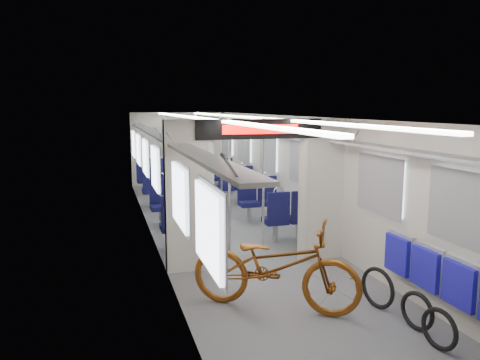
{
  "coord_description": "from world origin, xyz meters",
  "views": [
    {
      "loc": [
        -2.31,
        -8.83,
        2.5
      ],
      "look_at": [
        -0.06,
        -1.24,
        1.24
      ],
      "focal_mm": 35.0,
      "sensor_mm": 36.0,
      "label": 1
    }
  ],
  "objects": [
    {
      "name": "bike_hoop_b",
      "position": [
        0.99,
        -4.66,
        0.2
      ],
      "size": [
        0.15,
        0.45,
        0.45
      ],
      "primitive_type": "torus",
      "rotation": [
        1.57,
        0.0,
        1.8
      ],
      "color": "black",
      "rests_on": "ground"
    },
    {
      "name": "seat_bay_near_right",
      "position": [
        0.94,
        -0.16,
        0.53
      ],
      "size": [
        0.89,
        1.98,
        1.07
      ],
      "color": "#0C0B34",
      "rests_on": "ground"
    },
    {
      "name": "seat_bay_far_left",
      "position": [
        -0.94,
        3.65,
        0.55
      ],
      "size": [
        0.92,
        2.12,
        1.11
      ],
      "color": "#0C0B34",
      "rests_on": "ground"
    },
    {
      "name": "bike_hoop_a",
      "position": [
        0.94,
        -5.09,
        0.2
      ],
      "size": [
        0.13,
        0.45,
        0.45
      ],
      "primitive_type": "torus",
      "rotation": [
        1.57,
        0.0,
        1.76
      ],
      "color": "black",
      "rests_on": "ground"
    },
    {
      "name": "seat_bay_far_right",
      "position": [
        0.93,
        3.49,
        0.54
      ],
      "size": [
        0.9,
        2.03,
        1.09
      ],
      "color": "#0C0B34",
      "rests_on": "ground"
    },
    {
      "name": "bicycle",
      "position": [
        -0.34,
        -3.68,
        0.56
      ],
      "size": [
        2.17,
        1.78,
        1.11
      ],
      "primitive_type": "imported",
      "rotation": [
        0.0,
        0.0,
        0.99
      ],
      "color": "brown",
      "rests_on": "ground"
    },
    {
      "name": "stanchion_far_right",
      "position": [
        0.39,
        1.85,
        1.15
      ],
      "size": [
        0.05,
        0.05,
        2.3
      ],
      "primitive_type": "cylinder",
      "color": "silver",
      "rests_on": "ground"
    },
    {
      "name": "stanchion_near_left",
      "position": [
        -0.37,
        -1.68,
        1.15
      ],
      "size": [
        0.05,
        0.05,
        2.3
      ],
      "primitive_type": "cylinder",
      "color": "silver",
      "rests_on": "ground"
    },
    {
      "name": "carriage",
      "position": [
        0.0,
        -0.27,
        1.5
      ],
      "size": [
        12.0,
        12.02,
        2.31
      ],
      "color": "#515456",
      "rests_on": "ground"
    },
    {
      "name": "seat_bay_near_left",
      "position": [
        -0.93,
        -0.04,
        0.55
      ],
      "size": [
        0.92,
        2.12,
        1.11
      ],
      "color": "#0C0B34",
      "rests_on": "ground"
    },
    {
      "name": "flip_bench",
      "position": [
        1.35,
        -4.62,
        0.58
      ],
      "size": [
        0.12,
        2.15,
        0.57
      ],
      "color": "gray",
      "rests_on": "carriage"
    },
    {
      "name": "stanchion_near_right",
      "position": [
        0.34,
        -1.32,
        1.15
      ],
      "size": [
        0.04,
        0.04,
        2.3
      ],
      "primitive_type": "cylinder",
      "color": "silver",
      "rests_on": "ground"
    },
    {
      "name": "bike_hoop_c",
      "position": [
        0.9,
        -4.02,
        0.24
      ],
      "size": [
        0.18,
        0.52,
        0.52
      ],
      "primitive_type": "torus",
      "rotation": [
        1.57,
        0.0,
        1.82
      ],
      "color": "black",
      "rests_on": "ground"
    },
    {
      "name": "stanchion_far_left",
      "position": [
        -0.28,
        1.52,
        1.15
      ],
      "size": [
        0.04,
        0.04,
        2.3
      ],
      "primitive_type": "cylinder",
      "color": "silver",
      "rests_on": "ground"
    }
  ]
}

